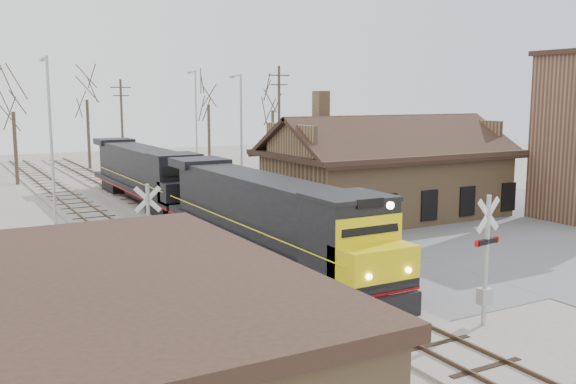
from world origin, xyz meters
The scene contains 19 objects.
ground centered at (0.00, 0.00, 0.00)m, with size 140.00×140.00×0.00m, color gray.
road centered at (0.00, 0.00, 0.01)m, with size 60.00×9.00×0.03m, color #5E5E63.
parking_lot centered at (18.00, 4.00, 0.02)m, with size 22.00×26.00×0.03m, color #5E5E63.
track_main centered at (0.00, 15.00, 0.07)m, with size 3.40×90.00×0.24m.
track_siding centered at (-4.50, 15.00, 0.07)m, with size 3.40×90.00×0.24m.
depot centered at (11.99, 12.00, 2.41)m, with size 15.20×9.31×7.90m.
locomotive_lead centered at (0.00, 5.05, 2.17)m, with size 2.78×18.62×4.13m.
locomotive_trailing centered at (0.00, 23.95, 2.17)m, with size 2.78×18.62×3.91m.
crossbuck_near centered at (2.72, -5.26, 2.05)m, with size 1.26×0.33×4.41m.
crossbuck_far centered at (-5.66, 4.69, 1.94)m, with size 1.16×0.39×4.14m.
streetlight_a centered at (-6.89, 19.52, 5.49)m, with size 0.25×2.04×9.90m.
streetlight_b centered at (7.59, 24.31, 5.14)m, with size 0.25×2.04×9.20m.
streetlight_c centered at (8.67, 36.49, 5.49)m, with size 0.25×2.04×9.90m.
utility_pole_b centered at (3.64, 43.56, 4.82)m, with size 2.00×0.24×9.20m.
utility_pole_c centered at (13.56, 29.19, 5.30)m, with size 2.00×0.24×10.14m.
tree_b centered at (-6.72, 39.31, 7.28)m, with size 4.17×4.17×10.22m.
tree_c centered at (1.21, 47.60, 8.38)m, with size 4.80×4.80×11.76m.
tree_d centered at (12.17, 41.87, 7.80)m, with size 4.47×4.47×10.95m.
tree_e centered at (17.49, 37.82, 7.12)m, with size 4.08×4.08×10.01m.
Camera 1 is at (-13.06, -20.07, 7.63)m, focal length 40.00 mm.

